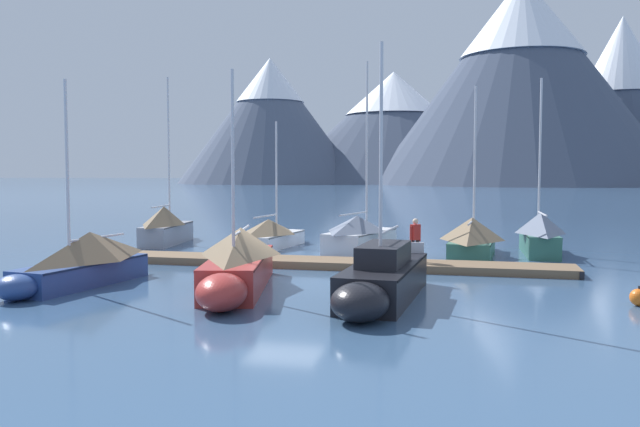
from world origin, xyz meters
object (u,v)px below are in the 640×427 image
sailboat_mid_dock_port (272,234)px  person_on_dock (415,237)px  sailboat_end_of_dock (473,238)px  sailboat_nearest_berth (168,226)px  sailboat_mid_dock_starboard (238,262)px  sailboat_outer_slip (381,279)px  sailboat_second_berth (81,261)px  mooring_buoy_channel_marker (639,297)px  sailboat_last_slip (539,234)px  sailboat_far_berth (362,234)px

sailboat_mid_dock_port → person_on_dock: (7.51, -6.06, 0.58)m
sailboat_mid_dock_port → sailboat_end_of_dock: bearing=-8.3°
sailboat_nearest_berth → sailboat_mid_dock_starboard: (8.05, -11.91, -0.04)m
sailboat_outer_slip → sailboat_end_of_dock: bearing=75.2°
sailboat_mid_dock_starboard → sailboat_end_of_dock: size_ratio=1.01×
sailboat_second_berth → mooring_buoy_channel_marker: bearing=1.1°
sailboat_mid_dock_port → sailboat_end_of_dock: sailboat_end_of_dock is taller
sailboat_outer_slip → sailboat_last_slip: 13.65m
sailboat_mid_dock_port → mooring_buoy_channel_marker: size_ratio=11.07×
sailboat_mid_dock_port → sailboat_second_berth: bearing=-104.8°
sailboat_nearest_berth → person_on_dock: size_ratio=5.20×
sailboat_last_slip → sailboat_mid_dock_starboard: bearing=-133.1°
sailboat_end_of_dock → mooring_buoy_channel_marker: 11.06m
sailboat_second_berth → sailboat_end_of_dock: (12.98, 10.51, -0.01)m
sailboat_end_of_dock → sailboat_far_berth: bearing=171.8°
person_on_dock → sailboat_end_of_dock: bearing=63.5°
sailboat_mid_dock_starboard → sailboat_last_slip: (10.63, 11.37, 0.02)m
sailboat_outer_slip → person_on_dock: (0.61, 6.43, 0.60)m
sailboat_end_of_dock → mooring_buoy_channel_marker: (4.29, -10.17, -0.58)m
sailboat_second_berth → sailboat_outer_slip: 10.08m
sailboat_end_of_dock → sailboat_mid_dock_starboard: bearing=-127.0°
person_on_dock → mooring_buoy_channel_marker: size_ratio=2.94×
sailboat_last_slip → person_on_dock: sailboat_last_slip is taller
sailboat_second_berth → sailboat_far_berth: 13.71m
sailboat_second_berth → sailboat_last_slip: size_ratio=0.84×
sailboat_second_berth → person_on_dock: 12.19m
sailboat_nearest_berth → mooring_buoy_channel_marker: (19.98, -11.95, -0.71)m
sailboat_mid_dock_starboard → person_on_dock: 7.66m
sailboat_end_of_dock → person_on_dock: 5.19m
sailboat_last_slip → sailboat_end_of_dock: bearing=-157.5°
sailboat_second_berth → sailboat_far_berth: size_ratio=0.74×
sailboat_far_berth → mooring_buoy_channel_marker: bearing=-49.1°
person_on_dock → mooring_buoy_channel_marker: (6.60, -5.54, -1.01)m
sailboat_second_berth → sailboat_far_berth: (7.84, 11.25, -0.02)m
sailboat_nearest_berth → sailboat_mid_dock_port: sailboat_nearest_berth is taller
mooring_buoy_channel_marker → sailboat_outer_slip: bearing=-173.0°
sailboat_last_slip → person_on_dock: (-5.31, -5.87, 0.33)m
sailboat_mid_dock_port → sailboat_end_of_dock: size_ratio=0.83×
sailboat_nearest_berth → sailboat_far_berth: sailboat_far_berth is taller
sailboat_nearest_berth → sailboat_mid_dock_port: 5.88m
sailboat_outer_slip → sailboat_nearest_berth: bearing=134.8°
sailboat_outer_slip → person_on_dock: sailboat_outer_slip is taller
sailboat_mid_dock_port → sailboat_mid_dock_starboard: bearing=-79.3°
sailboat_mid_dock_starboard → sailboat_last_slip: size_ratio=0.96×
sailboat_nearest_berth → mooring_buoy_channel_marker: size_ratio=15.32×
sailboat_second_berth → sailboat_end_of_dock: 16.70m
sailboat_far_berth → sailboat_mid_dock_port: bearing=171.6°
sailboat_end_of_dock → person_on_dock: (-2.31, -4.63, 0.43)m
sailboat_second_berth → sailboat_mid_dock_starboard: sailboat_mid_dock_starboard is taller
sailboat_second_berth → person_on_dock: (10.67, 5.88, 0.42)m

